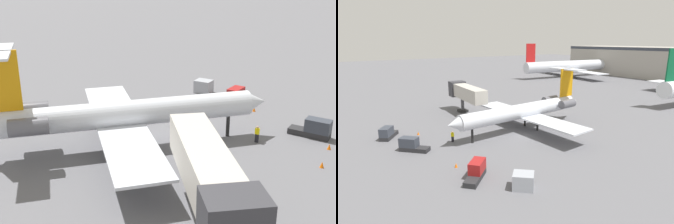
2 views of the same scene
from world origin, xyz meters
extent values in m
cube|color=#5B5B60|center=(0.00, 0.00, -0.05)|extent=(400.00, 400.00, 0.10)
cylinder|color=silver|center=(-2.43, 1.88, 3.38)|extent=(3.68, 23.72, 2.42)
cone|color=silver|center=(-1.76, -10.72, 3.38)|extent=(2.41, 2.32, 2.30)
cone|color=silver|center=(-3.11, 14.57, 3.38)|extent=(2.19, 2.71, 2.06)
cube|color=silver|center=(3.74, 3.21, 2.47)|extent=(11.23, 4.98, 0.24)
cube|color=silver|center=(-8.71, 2.54, 2.47)|extent=(11.23, 4.98, 0.24)
cylinder|color=#595960|center=(-0.79, 10.79, 3.78)|extent=(1.67, 3.28, 1.50)
cylinder|color=#595960|center=(-5.01, 10.57, 3.78)|extent=(1.67, 3.28, 1.50)
cube|color=orange|center=(-3.01, 12.68, 7.18)|extent=(0.41, 3.21, 5.19)
cube|color=silver|center=(-3.01, 12.68, 9.67)|extent=(6.92, 2.76, 0.20)
cylinder|color=black|center=(-1.90, -7.92, 1.08)|extent=(0.36, 0.36, 2.17)
cylinder|color=black|center=(-0.94, 3.96, 1.08)|extent=(0.36, 0.36, 2.17)
cylinder|color=black|center=(-4.13, 3.79, 1.08)|extent=(0.36, 0.36, 2.17)
cube|color=#B7B2A8|center=(-16.54, -1.00, 4.61)|extent=(12.72, 3.48, 2.60)
cube|color=#333338|center=(-22.41, -0.59, 4.61)|extent=(2.62, 3.36, 3.20)
cylinder|color=#4C4C51|center=(-19.68, -0.78, 1.66)|extent=(0.70, 0.70, 3.31)
cube|color=#262626|center=(-19.68, -0.78, 0.25)|extent=(1.80, 1.80, 0.50)
cube|color=black|center=(-3.96, -10.17, 0.42)|extent=(0.39, 0.40, 0.85)
cube|color=yellow|center=(-3.96, -10.17, 1.15)|extent=(0.46, 0.47, 0.60)
sphere|color=tan|center=(-3.96, -10.17, 1.57)|extent=(0.24, 0.24, 0.24)
cube|color=#262628|center=(8.36, -13.07, 0.30)|extent=(3.76, 3.87, 0.60)
cube|color=maroon|center=(7.81, -12.48, 1.25)|extent=(2.66, 2.71, 1.30)
cube|color=#262628|center=(-3.61, -15.95, 0.30)|extent=(3.84, 3.79, 0.60)
cube|color=#333842|center=(-4.18, -16.51, 1.25)|extent=(2.70, 2.68, 1.30)
cube|color=#262628|center=(-11.46, -17.57, 0.30)|extent=(4.07, 3.45, 0.60)
cube|color=#333842|center=(-10.81, -18.04, 1.25)|extent=(2.77, 2.53, 1.30)
cube|color=#999EA8|center=(12.80, -9.87, 0.84)|extent=(2.78, 2.80, 1.68)
cone|color=orange|center=(-10.13, -13.42, 0.28)|extent=(0.36, 0.36, 0.55)
cone|color=orange|center=(4.33, -13.47, 0.28)|extent=(0.36, 0.36, 0.55)
cone|color=orange|center=(-6.98, -16.10, 0.28)|extent=(0.36, 0.36, 0.55)
cylinder|color=silver|center=(-48.35, 63.24, 4.55)|extent=(9.77, 43.79, 4.31)
cube|color=red|center=(-50.85, 43.60, 10.21)|extent=(0.80, 4.01, 7.00)
cube|color=silver|center=(-48.35, 63.24, 2.80)|extent=(37.08, 10.57, 0.30)
cube|color=black|center=(-48.35, 63.24, 1.20)|extent=(1.20, 2.80, 2.40)
cube|color=#0C5933|center=(3.88, 38.01, 9.72)|extent=(0.86, 4.00, 7.00)
camera|label=1|loc=(-38.45, 6.14, 16.58)|focal=44.67mm
camera|label=2|loc=(32.98, -26.02, 14.76)|focal=29.73mm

